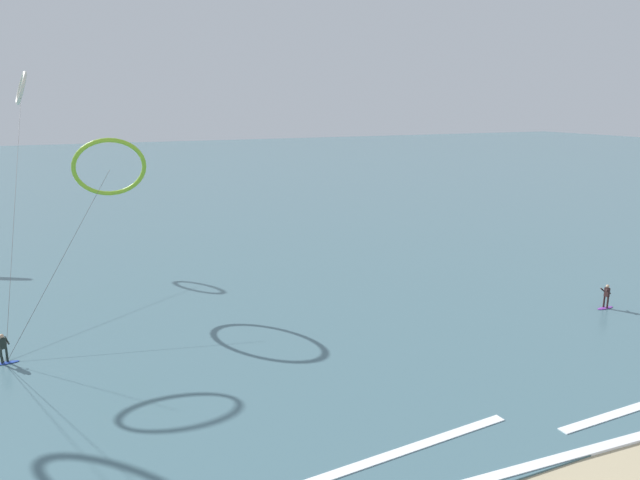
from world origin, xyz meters
TOP-DOWN VIEW (x-y plane):
  - sea_water at (0.00, 106.48)m, footprint 400.00×200.00m
  - surfer_cobalt at (-16.83, 25.75)m, footprint 1.40×0.68m
  - surfer_violet at (20.20, 18.62)m, footprint 1.40×0.59m
  - kite_ivory at (-15.42, 52.72)m, footprint 2.22×28.69m
  - kite_lime at (-9.98, 34.03)m, footprint 9.34×9.81m
  - wave_crest_near at (4.48, 6.77)m, footprint 13.61×1.16m
  - wave_crest_far at (-3.32, 9.66)m, footprint 14.29×1.60m

SIDE VIEW (x-z plane):
  - sea_water at x=0.00m, z-range 0.00..0.08m
  - wave_crest_near at x=4.48m, z-range 0.00..0.12m
  - wave_crest_far at x=-3.32m, z-range 0.00..0.12m
  - surfer_cobalt at x=-16.83m, z-range -0.03..1.67m
  - surfer_violet at x=20.20m, z-range -0.03..1.67m
  - kite_lime at x=-9.98m, z-range 3.71..15.39m
  - kite_ivory at x=-15.42m, z-range 6.73..23.37m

